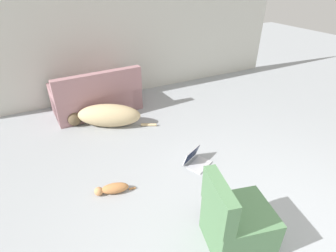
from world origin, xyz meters
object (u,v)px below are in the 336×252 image
(dog, at_px, (106,116))
(laptop_open, at_px, (195,159))
(side_chair, at_px, (236,223))
(cat, at_px, (112,189))
(couch, at_px, (97,97))

(dog, distance_m, laptop_open, 1.84)
(laptop_open, bearing_deg, side_chair, -130.98)
(cat, distance_m, side_chair, 1.55)
(laptop_open, relative_size, side_chair, 0.53)
(couch, relative_size, side_chair, 1.96)
(dog, bearing_deg, cat, 104.88)
(couch, height_order, dog, couch)
(dog, relative_size, laptop_open, 3.34)
(cat, height_order, side_chair, side_chair)
(couch, relative_size, cat, 3.21)
(dog, relative_size, cat, 2.88)
(dog, height_order, laptop_open, dog)
(side_chair, bearing_deg, laptop_open, -1.27)
(cat, bearing_deg, couch, -86.21)
(cat, xyz_separation_m, laptop_open, (1.23, 0.03, 0.01))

